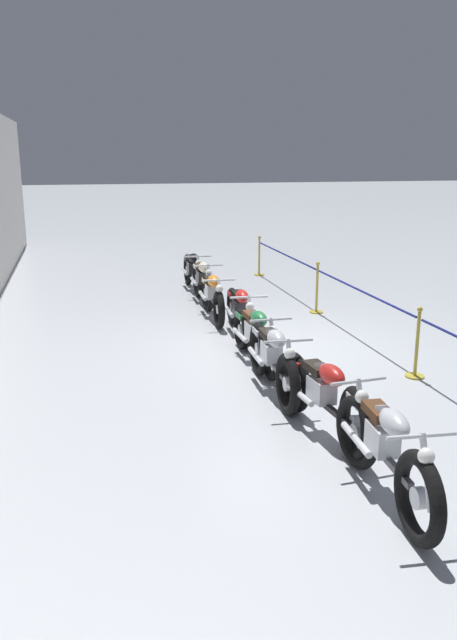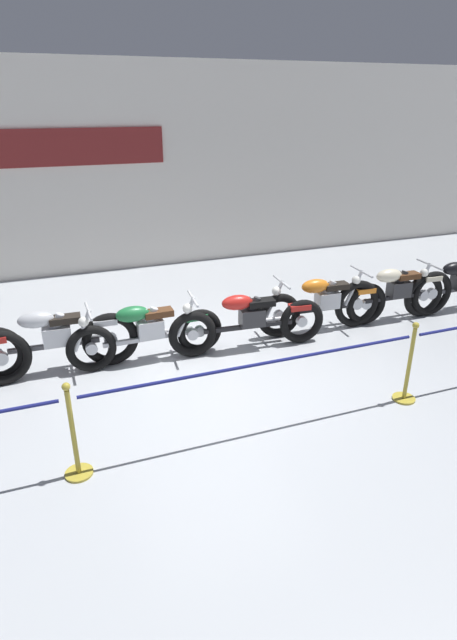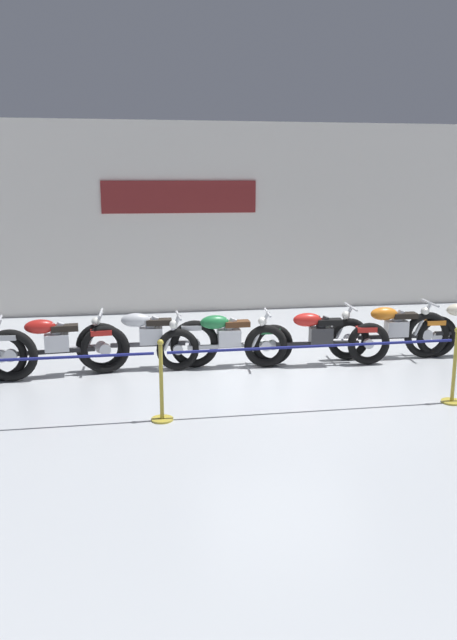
# 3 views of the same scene
# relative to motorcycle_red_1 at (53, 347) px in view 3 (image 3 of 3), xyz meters

# --- Properties ---
(ground_plane) EXTENTS (120.00, 120.00, 0.00)m
(ground_plane) POSITION_rel_motorcycle_red_1_xyz_m (3.45, -0.55, -0.48)
(ground_plane) COLOR #B2B7BC
(back_wall) EXTENTS (28.00, 0.29, 4.20)m
(back_wall) POSITION_rel_motorcycle_red_1_xyz_m (3.45, 4.57, 1.62)
(back_wall) COLOR silver
(back_wall) RESTS_ON ground
(motorcycle_red_1) EXTENTS (2.30, 0.62, 0.96)m
(motorcycle_red_1) POSITION_rel_motorcycle_red_1_xyz_m (0.00, 0.00, 0.00)
(motorcycle_red_1) COLOR black
(motorcycle_red_1) RESTS_ON ground
(motorcycle_silver_2) EXTENTS (2.26, 0.62, 0.97)m
(motorcycle_silver_2) POSITION_rel_motorcycle_red_1_xyz_m (1.44, 0.16, -0.00)
(motorcycle_silver_2) COLOR black
(motorcycle_silver_2) RESTS_ON ground
(motorcycle_green_3) EXTENTS (2.22, 0.62, 0.92)m
(motorcycle_green_3) POSITION_rel_motorcycle_red_1_xyz_m (2.67, 0.05, -0.03)
(motorcycle_green_3) COLOR black
(motorcycle_green_3) RESTS_ON ground
(motorcycle_red_4) EXTENTS (2.39, 0.62, 0.93)m
(motorcycle_red_4) POSITION_rel_motorcycle_red_1_xyz_m (4.15, -0.10, -0.03)
(motorcycle_red_4) COLOR black
(motorcycle_red_4) RESTS_ON ground
(motorcycle_orange_5) EXTENTS (2.27, 0.62, 0.94)m
(motorcycle_orange_5) POSITION_rel_motorcycle_red_1_xyz_m (5.53, 0.11, -0.02)
(motorcycle_orange_5) COLOR black
(motorcycle_orange_5) RESTS_ON ground
(stanchion_far_left) EXTENTS (12.27, 0.28, 1.05)m
(stanchion_far_left) POSITION_rel_motorcycle_red_1_xyz_m (2.07, -2.05, 0.27)
(stanchion_far_left) COLOR gold
(stanchion_far_left) RESTS_ON ground
(stanchion_mid_left) EXTENTS (0.28, 0.28, 1.05)m
(stanchion_mid_left) POSITION_rel_motorcycle_red_1_xyz_m (1.53, -2.05, -0.12)
(stanchion_mid_left) COLOR gold
(stanchion_mid_left) RESTS_ON ground
(stanchion_mid_right) EXTENTS (0.28, 0.28, 1.05)m
(stanchion_mid_right) POSITION_rel_motorcycle_red_1_xyz_m (5.46, -2.05, -0.12)
(stanchion_mid_right) COLOR gold
(stanchion_mid_right) RESTS_ON ground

